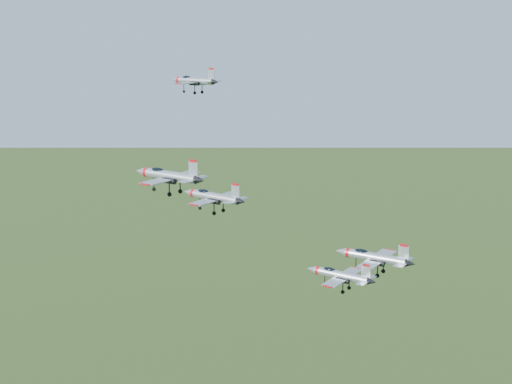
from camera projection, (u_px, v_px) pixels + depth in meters
The scene contains 5 objects.
jet_lead at pixel (194, 81), 133.40m from camera, with size 11.75×9.74×3.14m.
jet_left_high at pixel (213, 196), 122.92m from camera, with size 13.83×11.47×3.70m.
jet_right_high at pixel (168, 175), 107.93m from camera, with size 13.78×11.38×3.69m.
jet_left_low at pixel (373, 257), 115.70m from camera, with size 13.94×11.43×3.74m.
jet_right_low at pixel (340, 275), 101.09m from camera, with size 11.06×9.11×2.96m.
Camera 1 is at (58.30, -99.58, 163.59)m, focal length 50.00 mm.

